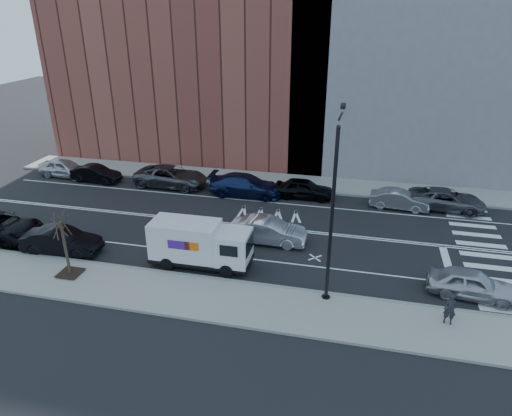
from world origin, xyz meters
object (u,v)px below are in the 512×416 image
at_px(near_parked_front, 472,284).
at_px(far_parked_a, 65,168).
at_px(fedex_van, 200,244).
at_px(driving_sedan, 267,231).
at_px(pedestrian, 450,309).
at_px(far_parked_b, 96,174).

bearing_deg(near_parked_front, far_parked_a, 76.93).
relative_size(fedex_van, driving_sedan, 1.20).
xyz_separation_m(driving_sedan, pedestrian, (9.92, -6.20, 0.13)).
height_order(near_parked_front, pedestrian, pedestrian).
xyz_separation_m(far_parked_a, near_parked_front, (31.11, -11.29, -0.04)).
bearing_deg(far_parked_b, pedestrian, -113.79).
distance_m(driving_sedan, near_parked_front, 11.89).
relative_size(fedex_van, near_parked_front, 1.34).
relative_size(far_parked_a, driving_sedan, 0.94).
xyz_separation_m(fedex_van, near_parked_front, (14.58, 0.21, -0.65)).
bearing_deg(near_parked_front, fedex_van, 97.68).
bearing_deg(far_parked_a, far_parked_b, -94.64).
height_order(fedex_van, far_parked_b, fedex_van).
bearing_deg(pedestrian, far_parked_a, 159.82).
xyz_separation_m(fedex_van, far_parked_b, (-13.23, 11.01, -0.70)).
xyz_separation_m(fedex_van, far_parked_a, (-16.53, 11.49, -0.61)).
height_order(far_parked_b, pedestrian, pedestrian).
distance_m(far_parked_a, pedestrian, 32.82).
xyz_separation_m(far_parked_a, driving_sedan, (19.72, -7.89, 0.02)).
bearing_deg(fedex_van, far_parked_b, 139.83).
height_order(far_parked_b, near_parked_front, near_parked_front).
relative_size(driving_sedan, near_parked_front, 1.11).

